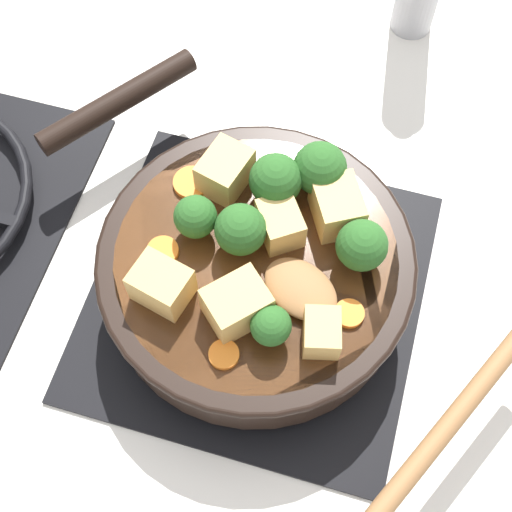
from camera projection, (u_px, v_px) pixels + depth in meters
ground_plane at (256, 295)px, 0.69m from camera, size 2.40×2.40×0.00m
front_burner_grate at (256, 290)px, 0.68m from camera, size 0.31×0.31×0.03m
skillet_pan at (254, 267)px, 0.64m from camera, size 0.35×0.38×0.06m
wooden_spoon at (387, 360)px, 0.56m from camera, size 0.23×0.24×0.02m
tofu_cube_center_large at (322, 333)px, 0.56m from camera, size 0.04×0.04×0.03m
tofu_cube_near_handle at (161, 285)px, 0.58m from camera, size 0.05×0.05×0.04m
tofu_cube_east_chunk at (337, 207)px, 0.61m from camera, size 0.06×0.06×0.04m
tofu_cube_west_chunk at (241, 306)px, 0.57m from camera, size 0.06×0.06×0.04m
tofu_cube_back_piece at (225, 171)px, 0.63m from camera, size 0.05×0.05×0.04m
tofu_cube_front_piece at (280, 224)px, 0.61m from camera, size 0.05×0.05×0.03m
broccoli_floret_near_spoon at (240, 230)px, 0.59m from camera, size 0.04×0.04×0.05m
broccoli_floret_center_top at (271, 326)px, 0.56m from camera, size 0.03×0.03×0.04m
broccoli_floret_east_rim at (362, 246)px, 0.58m from camera, size 0.04×0.04×0.05m
broccoli_floret_west_rim at (320, 169)px, 0.62m from camera, size 0.05×0.05×0.05m
broccoli_floret_north_edge at (195, 217)px, 0.60m from camera, size 0.04×0.04×0.04m
broccoli_floret_south_cluster at (273, 180)px, 0.61m from camera, size 0.05×0.05×0.05m
carrot_slice_orange_thin at (163, 251)px, 0.61m from camera, size 0.03×0.03×0.01m
carrot_slice_near_center at (192, 183)px, 0.64m from camera, size 0.03×0.03×0.01m
carrot_slice_edge_slice at (349, 313)px, 0.58m from camera, size 0.02×0.02×0.01m
carrot_slice_under_broccoli at (227, 355)px, 0.57m from camera, size 0.02×0.02×0.01m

